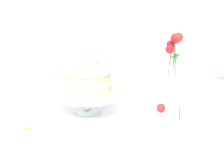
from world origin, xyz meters
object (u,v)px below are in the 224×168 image
object	(u,v)px
teacup	(133,125)
fallen_rose	(162,108)
cake_stand	(87,95)
flower_vase	(172,67)
dining_table	(130,127)
layer_cake	(86,79)

from	to	relation	value
teacup	fallen_rose	world-z (taller)	teacup
cake_stand	flower_vase	world-z (taller)	flower_vase
dining_table	cake_stand	bearing A→B (deg)	165.72
cake_stand	layer_cake	world-z (taller)	layer_cake
layer_cake	flower_vase	bearing A→B (deg)	5.51
cake_stand	layer_cake	distance (m)	0.07
dining_table	teacup	size ratio (longest dim) A/B	11.33
flower_vase	fallen_rose	size ratio (longest dim) A/B	2.40
cake_stand	layer_cake	xyz separation A→B (m)	(0.00, 0.00, 0.07)
layer_cake	teacup	xyz separation A→B (m)	(0.09, -0.24, -0.13)
dining_table	layer_cake	bearing A→B (deg)	165.67
flower_vase	teacup	xyz separation A→B (m)	(-0.41, -0.29, -0.11)
dining_table	cake_stand	world-z (taller)	cake_stand
cake_stand	teacup	xyz separation A→B (m)	(0.09, -0.24, -0.06)
cake_stand	fallen_rose	bearing A→B (deg)	-26.66
layer_cake	dining_table	bearing A→B (deg)	-14.33
dining_table	fallen_rose	xyz separation A→B (m)	(0.10, -0.10, 0.11)
layer_cake	fallen_rose	distance (m)	0.36
flower_vase	teacup	size ratio (longest dim) A/B	2.55
layer_cake	flower_vase	world-z (taller)	flower_vase
flower_vase	teacup	distance (m)	0.51
layer_cake	flower_vase	xyz separation A→B (m)	(0.50, 0.05, -0.02)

